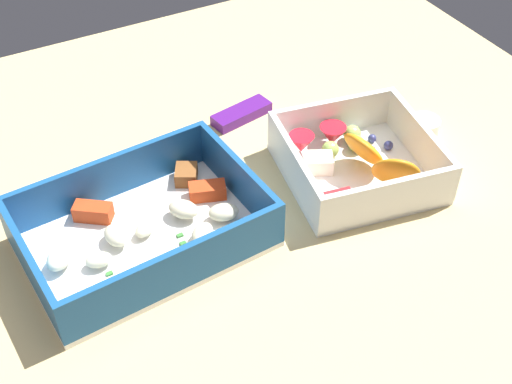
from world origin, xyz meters
TOP-DOWN VIEW (x-y plane):
  - table_surface at (0.00, 0.00)cm, footprint 80.00×80.00cm
  - pasta_container at (-12.76, 1.37)cm, footprint 22.08×16.10cm
  - fruit_bowl at (9.37, 0.14)cm, footprint 16.42×16.32cm
  - candy_bar at (3.79, 14.17)cm, footprint 7.32×3.65cm
  - paper_cup_liner at (19.85, 2.20)cm, footprint 3.30×3.30cm

SIDE VIEW (x-z plane):
  - table_surface at x=0.00cm, z-range 0.00..2.00cm
  - candy_bar at x=3.79cm, z-range 2.00..3.20cm
  - paper_cup_liner at x=19.85cm, z-range 2.00..3.89cm
  - pasta_container at x=-12.76cm, z-range 0.99..6.19cm
  - fruit_bowl at x=9.37cm, z-range 1.05..6.58cm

